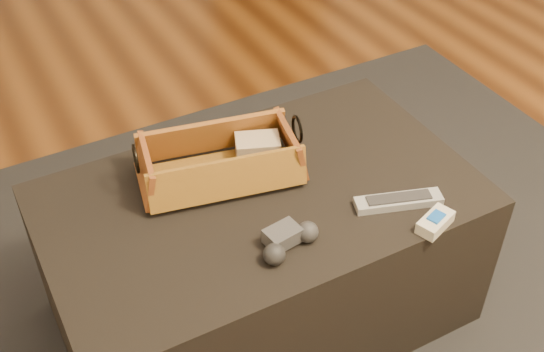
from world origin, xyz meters
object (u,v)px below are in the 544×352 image
ottoman (261,256)px  tv_remote (214,174)px  cream_gadget (435,222)px  game_controller (288,240)px  silver_remote (398,201)px  wicker_basket (220,162)px

ottoman → tv_remote: (-0.08, 0.09, 0.23)m
ottoman → cream_gadget: (0.28, -0.28, 0.23)m
tv_remote → cream_gadget: 0.51m
tv_remote → game_controller: bearing=-74.7°
game_controller → silver_remote: game_controller is taller
tv_remote → ottoman: bearing=-43.7°
tv_remote → cream_gadget: (0.36, -0.37, -0.01)m
game_controller → silver_remote: size_ratio=0.74×
silver_remote → cream_gadget: size_ratio=2.03×
ottoman → silver_remote: 0.38m
ottoman → game_controller: 0.30m
game_controller → silver_remote: (0.29, 0.00, -0.01)m
ottoman → game_controller: (-0.03, -0.18, 0.23)m
tv_remote → silver_remote: 0.43m
silver_remote → ottoman: bearing=145.0°
silver_remote → cream_gadget: (0.03, -0.10, 0.00)m
wicker_basket → ottoman: bearing=-60.9°
tv_remote → game_controller: game_controller is taller
ottoman → wicker_basket: 0.28m
wicker_basket → cream_gadget: size_ratio=4.08×
tv_remote → game_controller: size_ratio=1.33×
tv_remote → wicker_basket: wicker_basket is taller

